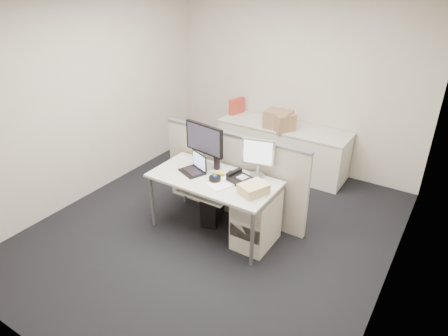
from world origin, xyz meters
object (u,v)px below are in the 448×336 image
Objects in this scene: laptop at (192,164)px; desk_phone at (240,179)px; desk at (214,183)px; monitor_main at (204,146)px.

desk_phone is (0.60, 0.10, -0.07)m from laptop.
desk_phone is (0.30, 0.08, 0.10)m from desk.
desk is 5.07× the size of laptop.
laptop is at bearing -156.20° from desk_phone.
laptop is (-0.30, -0.02, 0.18)m from desk.
monitor_main reaches higher than desk.
monitor_main is 0.61m from desk_phone.
desk is 2.69× the size of monitor_main.
monitor_main is 2.29× the size of desk_phone.
desk_phone reaches higher than desk.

